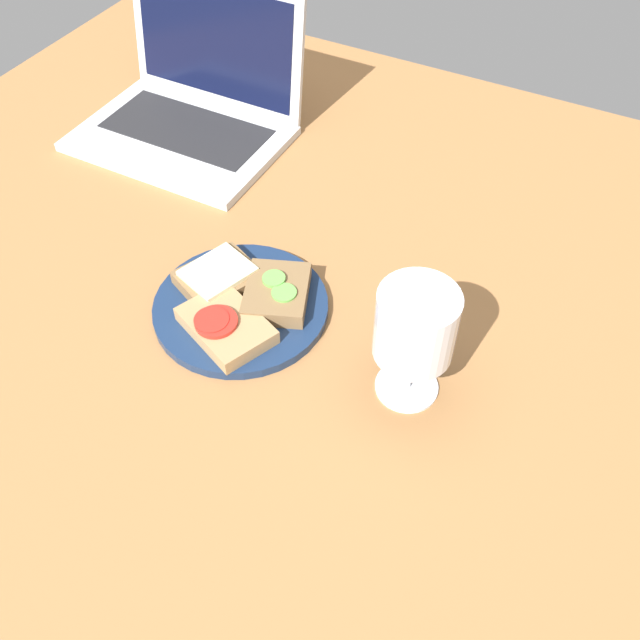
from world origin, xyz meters
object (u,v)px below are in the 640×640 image
object	(u,v)px
sandwich_with_cucumber	(277,293)
wine_glass	(415,330)
plate	(241,307)
sandwich_with_cheese	(218,277)
sandwich_with_tomato	(223,324)
laptop	(193,103)

from	to	relation	value
sandwich_with_cucumber	wine_glass	size ratio (longest dim) A/B	0.77
wine_glass	plate	bearing A→B (deg)	176.65
plate	sandwich_with_cheese	size ratio (longest dim) A/B	1.85
plate	sandwich_with_tomato	size ratio (longest dim) A/B	1.66
sandwich_with_cucumber	laptop	distance (cm)	43.01
sandwich_with_tomato	sandwich_with_cucumber	size ratio (longest dim) A/B	1.14
sandwich_with_tomato	laptop	distance (cm)	46.39
plate	sandwich_with_tomato	bearing A→B (deg)	-83.47
wine_glass	sandwich_with_cheese	bearing A→B (deg)	173.53
plate	laptop	world-z (taller)	laptop
wine_glass	laptop	distance (cm)	61.54
laptop	sandwich_with_cheese	bearing A→B (deg)	-51.09
plate	laptop	distance (cm)	42.55
sandwich_with_cheese	sandwich_with_cucumber	world-z (taller)	sandwich_with_cucumber
sandwich_with_tomato	wine_glass	bearing A→B (deg)	8.39
plate	sandwich_with_cheese	distance (cm)	5.00
sandwich_with_cheese	sandwich_with_tomato	xyz separation A→B (cm)	(4.85, -6.52, -0.02)
sandwich_with_cucumber	laptop	bearing A→B (deg)	138.17
sandwich_with_cheese	laptop	bearing A→B (deg)	128.91
wine_glass	sandwich_with_cucumber	bearing A→B (deg)	167.89
plate	sandwich_with_tomato	xyz separation A→B (cm)	(0.54, -4.75, 1.79)
sandwich_with_cheese	wine_glass	size ratio (longest dim) A/B	0.79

